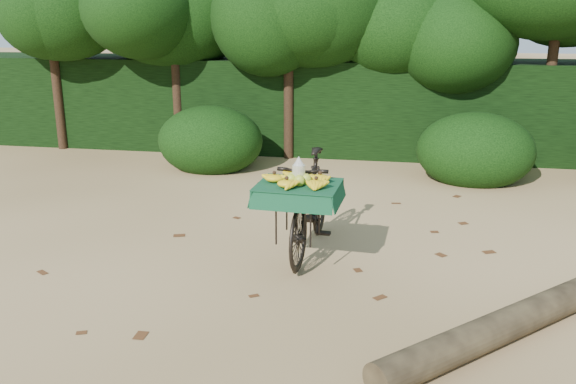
# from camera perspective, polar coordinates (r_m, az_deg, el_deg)

# --- Properties ---
(ground) EXTENTS (80.00, 80.00, 0.00)m
(ground) POSITION_cam_1_polar(r_m,az_deg,el_deg) (6.39, 7.24, -8.32)
(ground) COLOR tan
(ground) RESTS_ON ground
(vendor_bicycle) EXTENTS (0.87, 1.96, 1.17)m
(vendor_bicycle) POSITION_cam_1_polar(r_m,az_deg,el_deg) (6.89, 2.03, -1.02)
(vendor_bicycle) COLOR black
(vendor_bicycle) RESTS_ON ground
(fallen_log) EXTENTS (2.94, 2.92, 0.28)m
(fallen_log) POSITION_cam_1_polar(r_m,az_deg,el_deg) (5.90, 22.45, -10.21)
(fallen_log) COLOR brown
(fallen_log) RESTS_ON ground
(hedge_backdrop) EXTENTS (26.00, 1.80, 1.80)m
(hedge_backdrop) POSITION_cam_1_polar(r_m,az_deg,el_deg) (12.24, 9.24, 7.90)
(hedge_backdrop) COLOR black
(hedge_backdrop) RESTS_ON ground
(tree_row) EXTENTS (14.50, 2.00, 4.00)m
(tree_row) POSITION_cam_1_polar(r_m,az_deg,el_deg) (11.37, 6.02, 12.96)
(tree_row) COLOR black
(tree_row) RESTS_ON ground
(bush_clumps) EXTENTS (8.80, 1.70, 0.90)m
(bush_clumps) POSITION_cam_1_polar(r_m,az_deg,el_deg) (10.35, 11.58, 3.72)
(bush_clumps) COLOR black
(bush_clumps) RESTS_ON ground
(leaf_litter) EXTENTS (7.00, 7.30, 0.01)m
(leaf_litter) POSITION_cam_1_polar(r_m,az_deg,el_deg) (6.99, 7.57, -6.08)
(leaf_litter) COLOR #512D15
(leaf_litter) RESTS_ON ground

